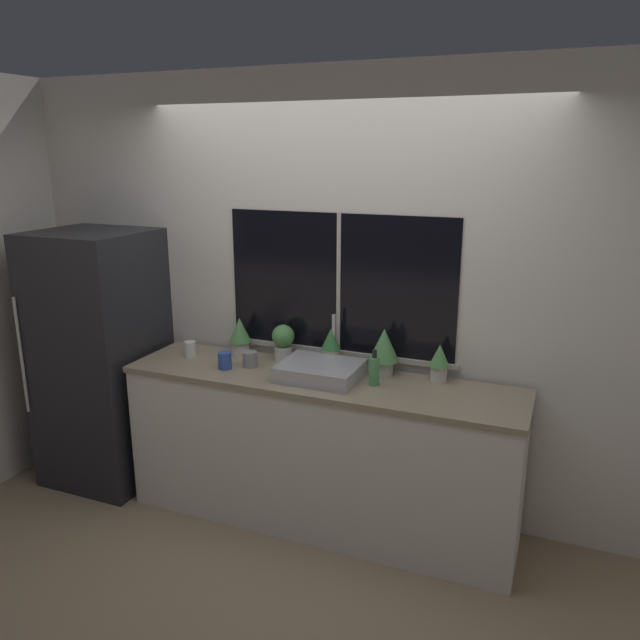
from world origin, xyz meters
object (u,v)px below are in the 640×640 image
object	(u,v)px
potted_plant_left	(283,341)
soap_bottle	(374,370)
sink	(320,370)
potted_plant_far_right	(439,361)
potted_plant_center	(331,346)
potted_plant_right	(384,348)
mug_blue	(225,360)
potted_plant_far_left	(240,334)
mug_grey	(250,359)
refrigerator	(102,357)
mug_white	(190,349)

from	to	relation	value
potted_plant_left	soap_bottle	world-z (taller)	potted_plant_left
sink	potted_plant_far_right	distance (m)	0.69
potted_plant_center	potted_plant_right	world-z (taller)	potted_plant_right
potted_plant_center	soap_bottle	size ratio (longest dim) A/B	1.18
potted_plant_left	potted_plant_far_right	size ratio (longest dim) A/B	1.04
mug_blue	potted_plant_far_right	bearing A→B (deg)	12.61
potted_plant_far_left	potted_plant_center	world-z (taller)	same
potted_plant_far_left	mug_grey	distance (m)	0.27
sink	potted_plant_far_right	xyz separation A→B (m)	(0.65, 0.21, 0.08)
refrigerator	potted_plant_far_right	distance (m)	2.27
mug_white	mug_blue	world-z (taller)	mug_blue
potted_plant_far_left	soap_bottle	xyz separation A→B (m)	(0.97, -0.20, -0.05)
potted_plant_center	potted_plant_far_left	bearing A→B (deg)	180.00
potted_plant_far_left	mug_grey	size ratio (longest dim) A/B	2.58
potted_plant_far_right	mug_white	bearing A→B (deg)	-174.37
sink	soap_bottle	xyz separation A→B (m)	(0.32, 0.01, 0.04)
sink	mug_white	bearing A→B (deg)	176.89
refrigerator	potted_plant_center	world-z (taller)	refrigerator
refrigerator	potted_plant_far_left	bearing A→B (deg)	12.76
potted_plant_far_left	potted_plant_far_right	world-z (taller)	potted_plant_far_left
mug_blue	potted_plant_far_left	bearing A→B (deg)	100.04
sink	soap_bottle	size ratio (longest dim) A/B	2.21
potted_plant_far_right	mug_blue	world-z (taller)	potted_plant_far_right
potted_plant_far_right	potted_plant_far_left	bearing A→B (deg)	180.00
potted_plant_center	mug_white	size ratio (longest dim) A/B	2.53
potted_plant_far_right	mug_grey	bearing A→B (deg)	-170.56
soap_bottle	potted_plant_far_right	bearing A→B (deg)	31.16
potted_plant_left	mug_white	xyz separation A→B (m)	(-0.59, -0.16, -0.08)
potted_plant_center	mug_grey	distance (m)	0.50
sink	potted_plant_right	bearing A→B (deg)	32.81
potted_plant_center	potted_plant_far_right	world-z (taller)	potted_plant_center
mug_grey	mug_blue	bearing A→B (deg)	-143.18
sink	potted_plant_left	size ratio (longest dim) A/B	1.99
potted_plant_right	mug_grey	bearing A→B (deg)	-166.76
sink	mug_white	distance (m)	0.93
soap_bottle	mug_grey	size ratio (longest dim) A/B	2.19
potted_plant_left	refrigerator	bearing A→B (deg)	-170.30
potted_plant_center	mug_grey	xyz separation A→B (m)	(-0.46, -0.19, -0.08)
refrigerator	sink	distance (m)	1.60
refrigerator	potted_plant_far_left	distance (m)	1.00
potted_plant_left	potted_plant_far_right	world-z (taller)	potted_plant_left
potted_plant_center	potted_plant_far_right	xyz separation A→B (m)	(0.66, 0.00, -0.01)
refrigerator	mug_white	bearing A→B (deg)	5.12
refrigerator	soap_bottle	distance (m)	1.93
potted_plant_right	potted_plant_left	bearing A→B (deg)	-180.00
sink	soap_bottle	world-z (taller)	sink
potted_plant_right	mug_grey	world-z (taller)	potted_plant_right
sink	potted_plant_right	size ratio (longest dim) A/B	1.65
potted_plant_right	mug_blue	distance (m)	0.96
potted_plant_far_left	potted_plant_right	bearing A→B (deg)	0.00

